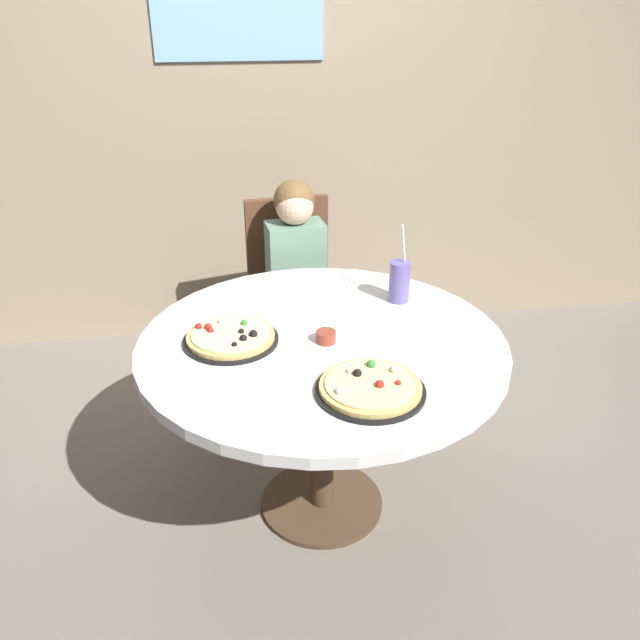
% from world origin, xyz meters
% --- Properties ---
extents(ground_plane, '(8.00, 8.00, 0.00)m').
position_xyz_m(ground_plane, '(0.00, 0.00, 0.00)').
color(ground_plane, slate).
extents(wall_with_window, '(5.20, 0.14, 2.90)m').
position_xyz_m(wall_with_window, '(-0.00, 1.61, 1.45)').
color(wall_with_window, gray).
rests_on(wall_with_window, ground_plane).
extents(dining_table, '(1.28, 1.28, 0.75)m').
position_xyz_m(dining_table, '(0.00, 0.00, 0.66)').
color(dining_table, white).
rests_on(dining_table, ground_plane).
extents(chair_wooden, '(0.44, 0.44, 0.95)m').
position_xyz_m(chair_wooden, '(-0.01, 0.94, 0.53)').
color(chair_wooden, brown).
rests_on(chair_wooden, ground_plane).
extents(diner_child, '(0.29, 0.42, 1.08)m').
position_xyz_m(diner_child, '(0.01, 0.76, 0.48)').
color(diner_child, '#3F4766').
rests_on(diner_child, ground_plane).
extents(pizza_veggie, '(0.33, 0.33, 0.05)m').
position_xyz_m(pizza_veggie, '(-0.31, 0.03, 0.77)').
color(pizza_veggie, black).
rests_on(pizza_veggie, dining_table).
extents(pizza_cheese, '(0.34, 0.34, 0.05)m').
position_xyz_m(pizza_cheese, '(0.10, -0.35, 0.77)').
color(pizza_cheese, black).
rests_on(pizza_cheese, dining_table).
extents(soda_cup, '(0.08, 0.08, 0.31)m').
position_xyz_m(soda_cup, '(0.34, 0.27, 0.83)').
color(soda_cup, '#6659A5').
rests_on(soda_cup, dining_table).
extents(sauce_bowl, '(0.07, 0.07, 0.04)m').
position_xyz_m(sauce_bowl, '(0.01, -0.02, 0.77)').
color(sauce_bowl, brown).
rests_on(sauce_bowl, dining_table).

